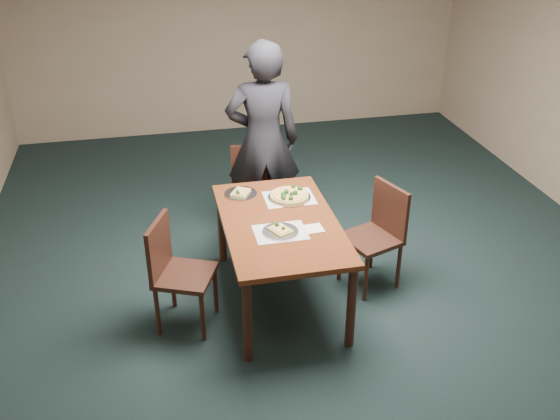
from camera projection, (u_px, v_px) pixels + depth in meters
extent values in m
plane|color=black|center=(316.00, 290.00, 5.40)|extent=(8.00, 8.00, 0.00)
plane|color=tan|center=(239.00, 27.00, 8.17)|extent=(6.00, 0.00, 6.00)
cube|color=#552311|center=(280.00, 224.00, 4.95)|extent=(0.90, 1.50, 0.04)
cylinder|color=black|center=(247.00, 321.00, 4.46)|extent=(0.07, 0.07, 0.70)
cylinder|color=black|center=(222.00, 227.00, 5.65)|extent=(0.07, 0.07, 0.70)
cylinder|color=black|center=(351.00, 307.00, 4.61)|extent=(0.07, 0.07, 0.70)
cylinder|color=black|center=(305.00, 218.00, 5.79)|extent=(0.07, 0.07, 0.70)
cube|color=black|center=(254.00, 198.00, 5.94)|extent=(0.49, 0.49, 0.04)
cylinder|color=black|center=(235.00, 229.00, 5.89)|extent=(0.04, 0.04, 0.43)
cylinder|color=black|center=(236.00, 211.00, 6.21)|extent=(0.04, 0.04, 0.43)
cylinder|color=black|center=(273.00, 228.00, 5.90)|extent=(0.04, 0.04, 0.43)
cylinder|color=black|center=(272.00, 210.00, 6.22)|extent=(0.04, 0.04, 0.43)
cube|color=black|center=(253.00, 167.00, 5.99)|extent=(0.42, 0.11, 0.44)
cube|color=black|center=(185.00, 276.00, 4.80)|extent=(0.55, 0.55, 0.04)
cylinder|color=black|center=(203.00, 317.00, 4.72)|extent=(0.04, 0.04, 0.43)
cylinder|color=black|center=(157.00, 312.00, 4.78)|extent=(0.04, 0.04, 0.43)
cylinder|color=black|center=(215.00, 290.00, 5.03)|extent=(0.04, 0.04, 0.43)
cylinder|color=black|center=(173.00, 285.00, 5.09)|extent=(0.04, 0.04, 0.43)
cube|color=black|center=(159.00, 247.00, 4.71)|extent=(0.20, 0.40, 0.44)
cube|color=black|center=(371.00, 239.00, 5.27)|extent=(0.54, 0.54, 0.04)
cylinder|color=black|center=(340.00, 259.00, 5.44)|extent=(0.04, 0.04, 0.43)
cylinder|color=black|center=(372.00, 247.00, 5.60)|extent=(0.04, 0.04, 0.43)
cylinder|color=black|center=(366.00, 279.00, 5.17)|extent=(0.04, 0.04, 0.43)
cylinder|color=black|center=(399.00, 266.00, 5.34)|extent=(0.04, 0.04, 0.43)
cube|color=black|center=(390.00, 209.00, 5.25)|extent=(0.18, 0.41, 0.44)
imported|color=black|center=(263.00, 141.00, 5.86)|extent=(0.73, 0.51, 1.92)
cube|color=white|center=(289.00, 198.00, 5.29)|extent=(0.42, 0.32, 0.00)
cube|color=white|center=(280.00, 232.00, 4.78)|extent=(0.40, 0.30, 0.00)
cylinder|color=silver|center=(289.00, 197.00, 5.29)|extent=(0.36, 0.36, 0.01)
cylinder|color=#B79746|center=(289.00, 195.00, 5.28)|extent=(0.33, 0.33, 0.02)
cylinder|color=#F9E981|center=(289.00, 194.00, 5.27)|extent=(0.29, 0.29, 0.01)
sphere|color=#163C12|center=(286.00, 191.00, 5.28)|extent=(0.04, 0.04, 0.04)
sphere|color=#163C12|center=(284.00, 199.00, 5.17)|extent=(0.03, 0.03, 0.03)
sphere|color=#163C12|center=(286.00, 192.00, 5.27)|extent=(0.04, 0.04, 0.04)
sphere|color=#163C12|center=(291.00, 194.00, 5.24)|extent=(0.03, 0.03, 0.03)
sphere|color=#163C12|center=(283.00, 194.00, 5.24)|extent=(0.04, 0.04, 0.04)
sphere|color=#163C12|center=(291.00, 198.00, 5.17)|extent=(0.04, 0.04, 0.04)
sphere|color=#163C12|center=(299.00, 188.00, 5.33)|extent=(0.04, 0.04, 0.04)
sphere|color=#163C12|center=(284.00, 195.00, 5.22)|extent=(0.03, 0.03, 0.03)
sphere|color=#163C12|center=(293.00, 186.00, 5.37)|extent=(0.04, 0.04, 0.04)
sphere|color=#163C12|center=(295.00, 193.00, 5.26)|extent=(0.04, 0.04, 0.04)
sphere|color=#163C12|center=(283.00, 195.00, 5.22)|extent=(0.03, 0.03, 0.03)
sphere|color=#163C12|center=(283.00, 197.00, 5.19)|extent=(0.04, 0.04, 0.04)
sphere|color=#163C12|center=(301.00, 189.00, 5.33)|extent=(0.03, 0.03, 0.03)
cylinder|color=silver|center=(280.00, 232.00, 4.78)|extent=(0.28, 0.28, 0.01)
cube|color=#B79746|center=(280.00, 230.00, 4.77)|extent=(0.19, 0.21, 0.02)
cube|color=#F9E981|center=(280.00, 229.00, 4.77)|extent=(0.15, 0.17, 0.01)
sphere|color=#163C12|center=(277.00, 224.00, 4.80)|extent=(0.03, 0.03, 0.03)
sphere|color=#163C12|center=(283.00, 228.00, 4.76)|extent=(0.03, 0.03, 0.03)
cylinder|color=silver|center=(241.00, 194.00, 5.35)|extent=(0.28, 0.28, 0.01)
cube|color=#B79746|center=(241.00, 192.00, 5.34)|extent=(0.20, 0.21, 0.02)
cube|color=#F9E981|center=(241.00, 191.00, 5.34)|extent=(0.16, 0.17, 0.01)
sphere|color=#163C12|center=(238.00, 192.00, 5.29)|extent=(0.03, 0.03, 0.03)
sphere|color=#163C12|center=(237.00, 192.00, 5.31)|extent=(0.03, 0.03, 0.03)
cube|color=white|center=(314.00, 229.00, 4.83)|extent=(0.15, 0.15, 0.01)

